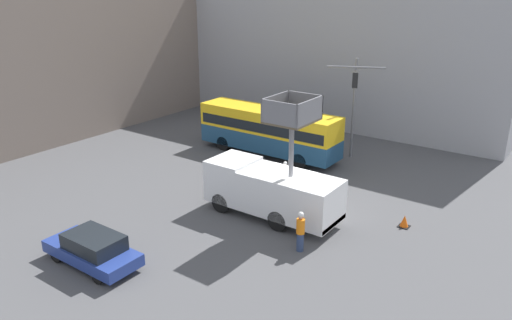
# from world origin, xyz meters

# --- Properties ---
(ground_plane) EXTENTS (120.00, 120.00, 0.00)m
(ground_plane) POSITION_xyz_m (0.00, 0.00, 0.00)
(ground_plane) COLOR #4C4C4F
(building_backdrop_far) EXTENTS (44.00, 10.00, 10.92)m
(building_backdrop_far) POSITION_xyz_m (0.00, 24.48, 5.46)
(building_backdrop_far) COLOR gray
(building_backdrop_far) RESTS_ON ground_plane
(building_backdrop_side) EXTENTS (10.00, 28.00, 11.43)m
(building_backdrop_side) POSITION_xyz_m (20.00, 6.63, 5.72)
(building_backdrop_side) COLOR #9E9EA3
(building_backdrop_side) RESTS_ON ground_plane
(utility_truck) EXTENTS (2.43, 7.04, 6.35)m
(utility_truck) POSITION_xyz_m (-0.76, 0.66, 1.59)
(utility_truck) COLOR white
(utility_truck) RESTS_ON ground_plane
(city_bus) EXTENTS (2.42, 10.10, 3.19)m
(city_bus) POSITION_xyz_m (7.05, 6.15, 1.86)
(city_bus) COLOR navy
(city_bus) RESTS_ON ground_plane
(traffic_light_pole) EXTENTS (3.52, 3.27, 6.67)m
(traffic_light_pole) POSITION_xyz_m (8.90, 0.90, 4.49)
(traffic_light_pole) COLOR slate
(traffic_light_pole) RESTS_ON ground_plane
(road_worker_near_truck) EXTENTS (0.38, 0.38, 1.91)m
(road_worker_near_truck) POSITION_xyz_m (-2.85, -2.28, 0.96)
(road_worker_near_truck) COLOR navy
(road_worker_near_truck) RESTS_ON ground_plane
(road_worker_directing) EXTENTS (0.38, 0.38, 1.77)m
(road_worker_directing) POSITION_xyz_m (2.48, 1.91, 0.88)
(road_worker_directing) COLOR navy
(road_worker_directing) RESTS_ON ground_plane
(traffic_cone_near_truck) EXTENTS (0.54, 0.54, 0.61)m
(traffic_cone_near_truck) POSITION_xyz_m (2.09, -5.25, 0.29)
(traffic_cone_near_truck) COLOR black
(traffic_cone_near_truck) RESTS_ON ground_plane
(parked_car_curbside) EXTENTS (1.83, 4.47, 1.44)m
(parked_car_curbside) POSITION_xyz_m (-8.90, 4.25, 0.73)
(parked_car_curbside) COLOR navy
(parked_car_curbside) RESTS_ON ground_plane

